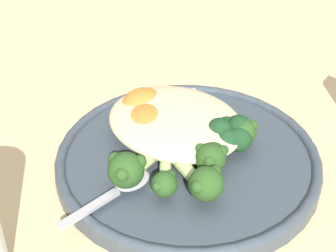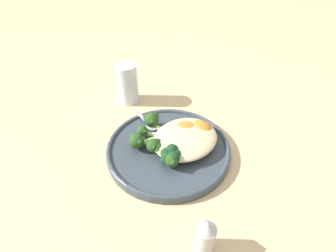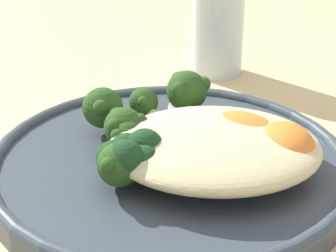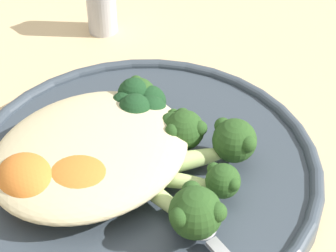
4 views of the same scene
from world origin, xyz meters
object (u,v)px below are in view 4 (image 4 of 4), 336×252
object	(u,v)px
plate	(145,170)
broccoli_stalk_3	(171,140)
broccoli_stalk_2	(213,148)
sweet_potato_chunk_0	(79,177)
broccoli_stalk_4	(165,135)
kale_tuft	(139,105)
broccoli_stalk_1	(198,180)
spoon	(203,230)
broccoli_stalk_5	(137,108)
broccoli_stalk_0	(184,206)
sweet_potato_chunk_1	(29,180)
quinoa_mound	(91,151)

from	to	relation	value
plate	broccoli_stalk_3	size ratio (longest dim) A/B	3.15
broccoli_stalk_2	sweet_potato_chunk_0	bearing A→B (deg)	-179.33
broccoli_stalk_4	kale_tuft	world-z (taller)	kale_tuft
broccoli_stalk_1	broccoli_stalk_4	distance (m)	0.05
sweet_potato_chunk_0	kale_tuft	size ratio (longest dim) A/B	1.35
broccoli_stalk_1	spoon	distance (m)	0.04
broccoli_stalk_1	plate	bearing A→B (deg)	154.64
broccoli_stalk_3	spoon	bearing A→B (deg)	-116.52
plate	broccoli_stalk_5	bearing A→B (deg)	59.13
broccoli_stalk_1	broccoli_stalk_2	world-z (taller)	broccoli_stalk_2
broccoli_stalk_3	sweet_potato_chunk_0	bearing A→B (deg)	169.17
broccoli_stalk_0	broccoli_stalk_2	xyz separation A→B (m)	(0.06, 0.03, -0.00)
broccoli_stalk_4	sweet_potato_chunk_1	distance (m)	0.12
kale_tuft	quinoa_mound	bearing A→B (deg)	-163.06
broccoli_stalk_1	broccoli_stalk_2	distance (m)	0.03
broccoli_stalk_0	broccoli_stalk_1	distance (m)	0.03
broccoli_stalk_0	kale_tuft	bearing A→B (deg)	153.17
broccoli_stalk_2	broccoli_stalk_3	size ratio (longest dim) A/B	1.26
quinoa_mound	broccoli_stalk_2	distance (m)	0.10
kale_tuft	broccoli_stalk_1	bearing A→B (deg)	-100.02
plate	quinoa_mound	xyz separation A→B (m)	(-0.03, 0.02, 0.03)
sweet_potato_chunk_1	broccoli_stalk_1	bearing A→B (deg)	-37.28
broccoli_stalk_4	plate	bearing A→B (deg)	173.87
broccoli_stalk_3	broccoli_stalk_2	bearing A→B (deg)	-57.61
broccoli_stalk_0	broccoli_stalk_1	size ratio (longest dim) A/B	1.32
quinoa_mound	broccoli_stalk_3	size ratio (longest dim) A/B	1.74
broccoli_stalk_4	spoon	size ratio (longest dim) A/B	0.70
broccoli_stalk_3	spoon	distance (m)	0.09
kale_tuft	spoon	bearing A→B (deg)	-108.35
kale_tuft	spoon	xyz separation A→B (m)	(-0.04, -0.13, -0.01)
broccoli_stalk_0	broccoli_stalk_1	bearing A→B (deg)	116.27
broccoli_stalk_1	broccoli_stalk_4	bearing A→B (deg)	128.56
sweet_potato_chunk_1	kale_tuft	distance (m)	0.12
quinoa_mound	spoon	world-z (taller)	quinoa_mound
broccoli_stalk_1	sweet_potato_chunk_1	xyz separation A→B (m)	(-0.10, 0.08, 0.01)
broccoli_stalk_1	sweet_potato_chunk_0	world-z (taller)	sweet_potato_chunk_0
sweet_potato_chunk_0	kale_tuft	distance (m)	0.09
broccoli_stalk_2	broccoli_stalk_3	xyz separation A→B (m)	(-0.02, 0.03, -0.00)
broccoli_stalk_4	sweet_potato_chunk_0	distance (m)	0.08
broccoli_stalk_2	spoon	distance (m)	0.08
broccoli_stalk_1	broccoli_stalk_4	world-z (taller)	same
broccoli_stalk_0	broccoli_stalk_2	world-z (taller)	broccoli_stalk_0
broccoli_stalk_4	broccoli_stalk_3	bearing A→B (deg)	-115.87
plate	broccoli_stalk_4	distance (m)	0.03
broccoli_stalk_0	broccoli_stalk_5	world-z (taller)	broccoli_stalk_0
plate	spoon	distance (m)	0.09
sweet_potato_chunk_1	spoon	size ratio (longest dim) A/B	0.49
plate	broccoli_stalk_1	size ratio (longest dim) A/B	3.20
plate	quinoa_mound	bearing A→B (deg)	145.20
broccoli_stalk_2	sweet_potato_chunk_0	xyz separation A→B (m)	(-0.10, 0.04, 0.00)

